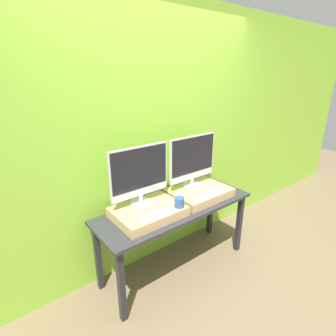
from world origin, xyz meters
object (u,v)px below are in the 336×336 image
object	(u,v)px
monitor_right	(193,160)
keyboard_right	(211,194)
keyboard_left	(159,214)
monitor_left	(140,174)
mug	(179,202)

from	to	relation	value
monitor_right	keyboard_right	size ratio (longest dim) A/B	1.73
keyboard_left	keyboard_right	size ratio (longest dim) A/B	1.00
monitor_right	keyboard_right	distance (m)	0.39
keyboard_left	keyboard_right	distance (m)	0.64
monitor_left	keyboard_left	world-z (taller)	monitor_left
mug	monitor_right	size ratio (longest dim) A/B	0.15
monitor_right	keyboard_right	world-z (taller)	monitor_right
monitor_left	keyboard_left	xyz separation A→B (m)	(0.00, -0.28, -0.28)
monitor_left	monitor_right	xyz separation A→B (m)	(0.64, 0.00, 0.00)
keyboard_left	monitor_left	bearing A→B (deg)	90.00
monitor_left	mug	size ratio (longest dim) A/B	6.46
mug	keyboard_right	world-z (taller)	mug
keyboard_left	monitor_right	bearing A→B (deg)	23.45
monitor_left	keyboard_right	bearing A→B (deg)	-23.45
keyboard_left	monitor_right	distance (m)	0.75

